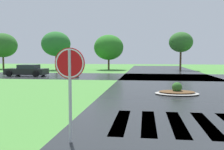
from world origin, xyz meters
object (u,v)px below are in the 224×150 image
(median_island, at_px, (177,92))
(car_white_sedan, at_px, (27,71))
(stop_sign, at_px, (70,73))
(drainage_pipe_stack, at_px, (72,74))

(median_island, xyz_separation_m, car_white_sedan, (-14.29, 10.97, 0.43))
(stop_sign, distance_m, drainage_pipe_stack, 19.19)
(stop_sign, height_order, drainage_pipe_stack, stop_sign)
(median_island, bearing_deg, stop_sign, -113.35)
(stop_sign, xyz_separation_m, median_island, (3.61, 8.35, -1.60))
(median_island, xyz_separation_m, drainage_pipe_stack, (-9.05, 10.00, 0.22))
(median_island, height_order, drainage_pipe_stack, drainage_pipe_stack)
(stop_sign, bearing_deg, drainage_pipe_stack, 108.48)
(median_island, distance_m, drainage_pipe_stack, 13.48)
(stop_sign, height_order, median_island, stop_sign)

